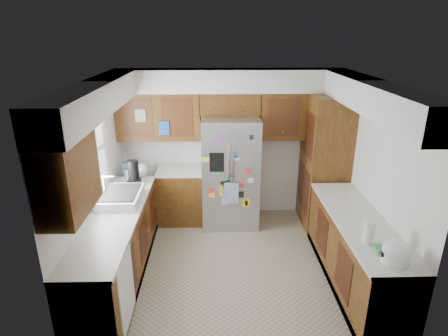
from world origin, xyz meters
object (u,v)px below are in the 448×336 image
Objects in this scene: pantry at (324,162)px; paper_towel at (369,232)px; fridge at (230,172)px; rice_cooker at (396,252)px.

pantry is 2.16m from paper_towel.
fridge is 6.84× the size of paper_towel.
paper_towel is (-0.12, -2.16, -0.02)m from pantry.
pantry is 7.83× the size of rice_cooker.
rice_cooker is at bearing -71.78° from paper_towel.
pantry reaches higher than rice_cooker.
rice_cooker is 1.04× the size of paper_towel.
paper_towel reaches higher than rice_cooker.
paper_towel is at bearing -93.25° from pantry.
fridge is at bearing 121.90° from paper_towel.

